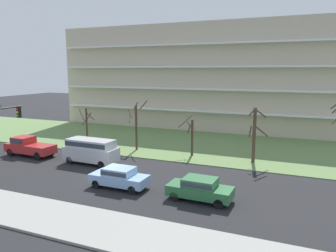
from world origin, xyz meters
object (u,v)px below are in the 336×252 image
Objects in this scene: sedan_green_near_left at (200,188)px; van_silver_center_left at (91,149)px; tree_left at (136,125)px; tree_center at (191,135)px; pickup_red_center_right at (28,146)px; tree_far_left at (87,126)px; tree_right at (255,133)px; sedan_blue_near_right at (119,177)px.

van_silver_center_left is (-12.06, 4.50, 0.52)m from sedan_green_near_left.
tree_left is 15.29m from sedan_green_near_left.
van_silver_center_left is at bearing 161.30° from sedan_green_near_left.
tree_center reaches higher than pickup_red_center_right.
tree_center is (6.31, 0.10, -0.73)m from tree_left.
tree_far_left reaches higher than van_silver_center_left.
tree_center is 0.75× the size of tree_right.
tree_far_left is 1.02× the size of sedan_blue_near_right.
tree_far_left is at bearing -118.57° from pickup_red_center_right.
tree_center is at bearing 80.32° from sedan_blue_near_right.
tree_left is 1.06× the size of van_silver_center_left.
tree_center is at bearing 0.89° from tree_left.
sedan_blue_near_right is at bearing -128.34° from tree_right.
tree_far_left is at bearing 150.55° from sedan_green_near_left.
van_silver_center_left is at bearing -102.82° from tree_left.
van_silver_center_left is 7.33m from sedan_blue_near_right.
van_silver_center_left reaches higher than sedan_green_near_left.
tree_center is 0.77× the size of van_silver_center_left.
tree_right is at bearing -154.81° from van_silver_center_left.
tree_left reaches higher than pickup_red_center_right.
sedan_green_near_left is at bearing -31.21° from tree_far_left.
sedan_green_near_left is at bearing 0.57° from sedan_blue_near_right.
tree_far_left is 19.47m from sedan_green_near_left.
tree_far_left is 18.65m from tree_right.
van_silver_center_left is at bearing -140.36° from tree_center.
tree_left reaches higher than tree_right.
tree_right reaches higher than pickup_red_center_right.
tree_center is 0.74× the size of pickup_red_center_right.
pickup_red_center_right is at bearing 168.96° from sedan_green_near_left.
sedan_blue_near_right is (-6.29, 0.00, 0.00)m from sedan_green_near_left.
sedan_green_near_left is 20.34m from pickup_red_center_right.
tree_left reaches higher than tree_center.
tree_left reaches higher than sedan_green_near_left.
tree_left reaches higher than sedan_blue_near_right.
sedan_green_near_left is 0.82× the size of pickup_red_center_right.
tree_far_left reaches higher than pickup_red_center_right.
tree_center reaches higher than van_silver_center_left.
tree_left is 11.82m from sedan_blue_near_right.
tree_center is at bearing 4.01° from tree_far_left.
tree_right is 1.21× the size of sedan_green_near_left.
sedan_green_near_left is 6.29m from sedan_blue_near_right.
tree_center reaches higher than sedan_green_near_left.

